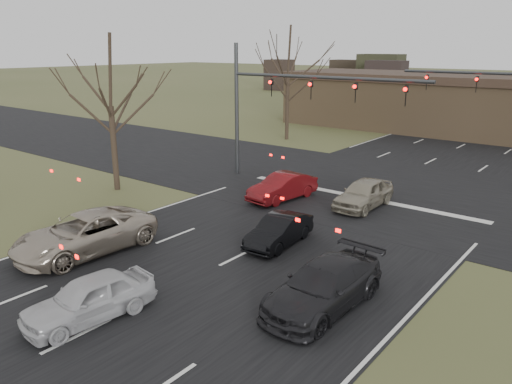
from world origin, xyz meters
TOP-DOWN VIEW (x-y plane):
  - ground at (0.00, 0.00)m, footprint 360.00×360.00m
  - road_cross at (0.00, 15.00)m, footprint 200.00×14.00m
  - building at (2.00, 38.00)m, footprint 42.40×10.40m
  - mast_arm_near at (-5.23, 13.00)m, footprint 12.12×0.24m
  - tree_left_near at (-11.50, 6.00)m, footprint 5.10×5.10m
  - tree_left_far at (-13.00, 25.00)m, footprint 5.70×5.70m
  - car_silver_suv at (-5.00, -0.35)m, footprint 2.86×5.71m
  - car_white_sedan at (-0.54, -3.18)m, footprint 2.07×4.10m
  - car_black_hatch at (0.50, 4.96)m, footprint 1.59×3.76m
  - car_charcoal_sedan at (4.54, 1.67)m, footprint 2.17×4.96m
  - car_red_ahead at (-3.00, 10.17)m, footprint 1.97×4.30m
  - car_silver_ahead at (0.96, 11.59)m, footprint 1.70×4.21m

SIDE VIEW (x-z plane):
  - ground at x=0.00m, z-range 0.00..0.00m
  - road_cross at x=0.00m, z-range 0.00..0.03m
  - car_black_hatch at x=0.50m, z-range 0.00..1.21m
  - car_white_sedan at x=-0.54m, z-range 0.00..1.34m
  - car_red_ahead at x=-3.00m, z-range 0.00..1.37m
  - car_charcoal_sedan at x=4.54m, z-range 0.00..1.42m
  - car_silver_ahead at x=0.96m, z-range 0.00..1.43m
  - car_silver_suv at x=-5.00m, z-range 0.00..1.55m
  - building at x=2.00m, z-range 0.02..5.32m
  - mast_arm_near at x=-5.23m, z-range 1.07..9.07m
  - tree_left_near at x=-11.50m, z-range 2.32..10.82m
  - tree_left_far at x=-13.00m, z-range 2.59..12.09m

